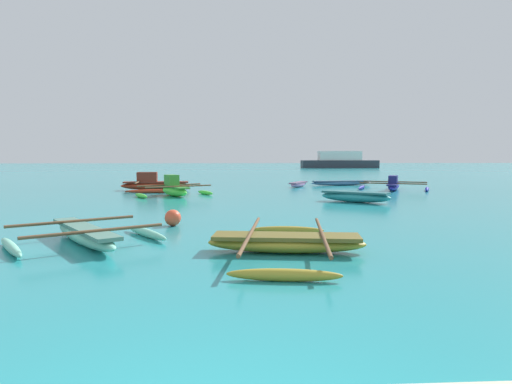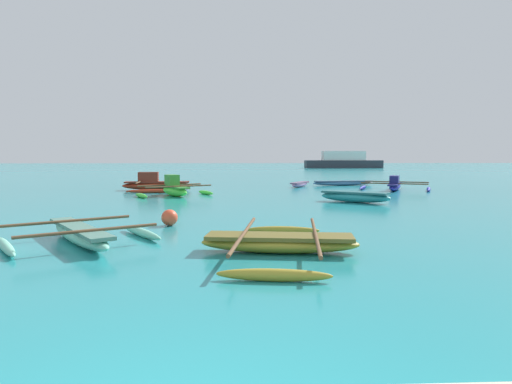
{
  "view_description": "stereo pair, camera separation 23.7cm",
  "coord_description": "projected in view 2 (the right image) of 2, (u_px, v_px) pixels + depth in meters",
  "views": [
    {
      "loc": [
        0.23,
        -2.44,
        1.94
      ],
      "look_at": [
        1.45,
        18.84,
        0.25
      ],
      "focal_mm": 32.0,
      "sensor_mm": 36.0,
      "label": 1
    },
    {
      "loc": [
        0.46,
        -2.45,
        1.94
      ],
      "look_at": [
        1.45,
        18.84,
        0.25
      ],
      "focal_mm": 32.0,
      "sensor_mm": 36.0,
      "label": 2
    }
  ],
  "objects": [
    {
      "name": "moored_boat_0",
      "position": [
        395.0,
        185.0,
        25.85
      ],
      "size": [
        4.37,
        3.81,
        0.84
      ],
      "rotation": [
        0.0,
        0.0,
        1.15
      ],
      "color": "#1E2196",
      "rests_on": "ground_plane"
    },
    {
      "name": "moored_boat_1",
      "position": [
        156.0,
        184.0,
        25.99
      ],
      "size": [
        3.98,
        4.78,
        1.02
      ],
      "rotation": [
        0.0,
        0.0,
        0.07
      ],
      "color": "#B4321B",
      "rests_on": "ground_plane"
    },
    {
      "name": "moored_boat_2",
      "position": [
        79.0,
        234.0,
        10.12
      ],
      "size": [
        3.8,
        3.54,
        0.44
      ],
      "rotation": [
        0.0,
        0.0,
        -0.99
      ],
      "color": "#7CD4B6",
      "rests_on": "ground_plane"
    },
    {
      "name": "moored_boat_3",
      "position": [
        279.0,
        243.0,
        9.18
      ],
      "size": [
        3.27,
        4.69,
        0.41
      ],
      "rotation": [
        0.0,
        0.0,
        -0.14
      ],
      "color": "#A58F2A",
      "rests_on": "ground_plane"
    },
    {
      "name": "moored_boat_4",
      "position": [
        174.0,
        189.0,
        22.09
      ],
      "size": [
        3.85,
        3.12,
        1.02
      ],
      "rotation": [
        0.0,
        0.0,
        -1.06
      ],
      "color": "#55EA45",
      "rests_on": "ground_plane"
    },
    {
      "name": "moored_boat_5",
      "position": [
        343.0,
        183.0,
        29.98
      ],
      "size": [
        4.23,
        1.17,
        0.31
      ],
      "rotation": [
        0.0,
        0.0,
        0.15
      ],
      "color": "#5282B4",
      "rests_on": "ground_plane"
    },
    {
      "name": "moored_boat_6",
      "position": [
        300.0,
        184.0,
        28.51
      ],
      "size": [
        1.58,
        2.4,
        0.31
      ],
      "rotation": [
        0.0,
        0.0,
        1.09
      ],
      "color": "#AD7EB5",
      "rests_on": "ground_plane"
    },
    {
      "name": "moored_boat_7",
      "position": [
        355.0,
        196.0,
        19.06
      ],
      "size": [
        2.88,
        2.37,
        0.45
      ],
      "rotation": [
        0.0,
        0.0,
        -0.62
      ],
      "color": "teal",
      "rests_on": "ground_plane"
    },
    {
      "name": "mooring_buoy_0",
      "position": [
        170.0,
        218.0,
        12.68
      ],
      "size": [
        0.45,
        0.45,
        0.45
      ],
      "color": "#E54C2D",
      "rests_on": "ground_plane"
    },
    {
      "name": "distant_ferry",
      "position": [
        343.0,
        161.0,
        73.37
      ],
      "size": [
        12.28,
        2.7,
        2.7
      ],
      "color": "#2D333D",
      "rests_on": "ground_plane"
    }
  ]
}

